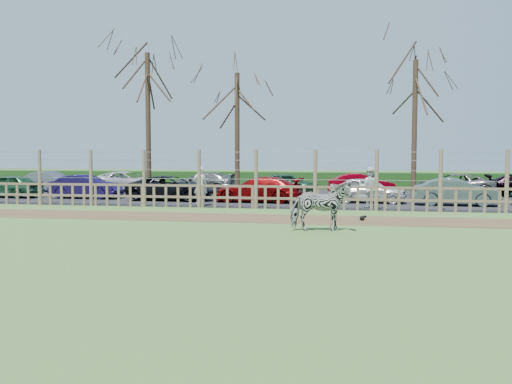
% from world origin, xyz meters
% --- Properties ---
extents(ground, '(120.00, 120.00, 0.00)m').
position_xyz_m(ground, '(0.00, 0.00, 0.00)').
color(ground, olive).
rests_on(ground, ground).
extents(dirt_strip, '(34.00, 2.80, 0.01)m').
position_xyz_m(dirt_strip, '(0.00, 4.50, 0.01)').
color(dirt_strip, brown).
rests_on(dirt_strip, ground).
extents(asphalt, '(44.00, 13.00, 0.04)m').
position_xyz_m(asphalt, '(0.00, 14.50, 0.02)').
color(asphalt, '#232326').
rests_on(asphalt, ground).
extents(hedge, '(46.00, 2.00, 1.10)m').
position_xyz_m(hedge, '(0.00, 21.50, 0.55)').
color(hedge, '#1E4716').
rests_on(hedge, ground).
extents(fence, '(30.16, 0.16, 2.50)m').
position_xyz_m(fence, '(0.00, 8.00, 0.80)').
color(fence, brown).
rests_on(fence, ground).
extents(tree_left, '(4.80, 4.80, 7.88)m').
position_xyz_m(tree_left, '(-6.50, 12.50, 5.62)').
color(tree_left, '#3D2B1E').
rests_on(tree_left, ground).
extents(tree_mid, '(4.80, 4.80, 6.83)m').
position_xyz_m(tree_mid, '(-2.00, 13.50, 4.87)').
color(tree_mid, '#3D2B1E').
rests_on(tree_mid, ground).
extents(tree_right, '(4.80, 4.80, 7.35)m').
position_xyz_m(tree_right, '(7.00, 14.00, 5.24)').
color(tree_right, '#3D2B1E').
rests_on(tree_right, ground).
extents(zebra, '(1.94, 1.17, 1.53)m').
position_xyz_m(zebra, '(3.17, 1.53, 0.76)').
color(zebra, gray).
rests_on(zebra, ground).
extents(visitor_a, '(0.67, 0.48, 1.72)m').
position_xyz_m(visitor_a, '(-2.61, 8.59, 0.90)').
color(visitor_a, silver).
rests_on(visitor_a, asphalt).
extents(visitor_b, '(0.86, 0.68, 1.72)m').
position_xyz_m(visitor_b, '(4.73, 8.89, 0.90)').
color(visitor_b, silver).
rests_on(visitor_b, asphalt).
extents(crow, '(0.24, 0.18, 0.20)m').
position_xyz_m(crow, '(4.43, 4.45, 0.10)').
color(crow, black).
rests_on(crow, ground).
extents(car_0, '(3.59, 1.59, 1.20)m').
position_xyz_m(car_0, '(-13.68, 11.14, 0.64)').
color(car_0, '#225734').
rests_on(car_0, asphalt).
extents(car_1, '(3.68, 1.37, 1.20)m').
position_xyz_m(car_1, '(-9.43, 11.30, 0.64)').
color(car_1, '#1B1147').
rests_on(car_1, asphalt).
extents(car_2, '(4.39, 2.16, 1.20)m').
position_xyz_m(car_2, '(-4.77, 10.97, 0.64)').
color(car_2, black).
rests_on(car_2, asphalt).
extents(car_3, '(4.23, 1.94, 1.20)m').
position_xyz_m(car_3, '(-0.39, 10.72, 0.64)').
color(car_3, maroon).
rests_on(car_3, asphalt).
extents(car_4, '(3.60, 1.62, 1.20)m').
position_xyz_m(car_4, '(4.71, 11.29, 0.64)').
color(car_4, silver).
rests_on(car_4, asphalt).
extents(car_5, '(3.71, 1.47, 1.20)m').
position_xyz_m(car_5, '(8.54, 10.64, 0.64)').
color(car_5, '#526863').
rests_on(car_5, asphalt).
extents(car_7, '(3.77, 1.71, 1.20)m').
position_xyz_m(car_7, '(-13.89, 15.68, 0.64)').
color(car_7, slate).
rests_on(car_7, asphalt).
extents(car_8, '(4.50, 2.41, 1.20)m').
position_xyz_m(car_8, '(-9.37, 16.36, 0.64)').
color(car_8, silver).
rests_on(car_8, asphalt).
extents(car_9, '(4.27, 2.06, 1.20)m').
position_xyz_m(car_9, '(-4.65, 16.17, 0.64)').
color(car_9, '#5E6261').
rests_on(car_9, asphalt).
extents(car_10, '(3.65, 1.77, 1.20)m').
position_xyz_m(car_10, '(0.36, 15.83, 0.64)').
color(car_10, '#1A442B').
rests_on(car_10, asphalt).
extents(car_11, '(3.77, 1.70, 1.20)m').
position_xyz_m(car_11, '(4.41, 15.62, 0.64)').
color(car_11, '#960113').
rests_on(car_11, asphalt).
extents(car_12, '(4.45, 2.31, 1.20)m').
position_xyz_m(car_12, '(9.25, 16.29, 0.64)').
color(car_12, '#63615A').
rests_on(car_12, asphalt).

